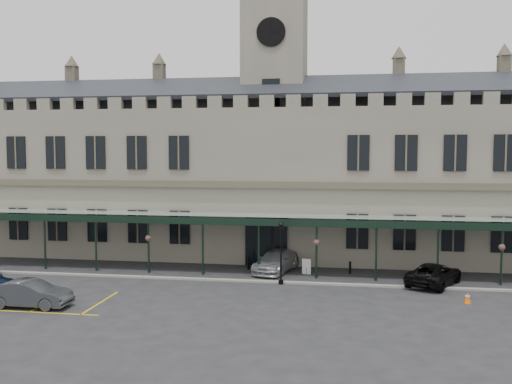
# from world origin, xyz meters

# --- Properties ---
(ground) EXTENTS (140.00, 140.00, 0.00)m
(ground) POSITION_xyz_m (0.00, 0.00, 0.00)
(ground) COLOR #252528
(station_building) EXTENTS (60.00, 10.36, 17.30)m
(station_building) POSITION_xyz_m (0.00, 15.91, 6.47)
(station_building) COLOR slate
(station_building) RESTS_ON ground
(clock_tower) EXTENTS (5.60, 5.60, 24.80)m
(clock_tower) POSITION_xyz_m (0.00, 16.00, 13.11)
(clock_tower) COLOR slate
(clock_tower) RESTS_ON ground
(canopy) EXTENTS (50.00, 4.10, 4.30)m
(canopy) POSITION_xyz_m (0.00, 7.46, 2.40)
(canopy) COLOR #8C9E93
(canopy) RESTS_ON ground
(kerb) EXTENTS (60.00, 0.40, 0.12)m
(kerb) POSITION_xyz_m (0.00, 5.50, 0.06)
(kerb) COLOR gray
(kerb) RESTS_ON ground
(parking_markings) EXTENTS (16.00, 6.00, 0.01)m
(parking_markings) POSITION_xyz_m (-14.00, -1.50, 0.00)
(parking_markings) COLOR gold
(parking_markings) RESTS_ON ground
(tree_behind_left) EXTENTS (6.00, 6.00, 16.00)m
(tree_behind_left) POSITION_xyz_m (-22.00, 25.00, 12.81)
(tree_behind_left) COLOR #332314
(tree_behind_left) RESTS_ON ground
(tree_behind_mid) EXTENTS (6.00, 6.00, 16.00)m
(tree_behind_mid) POSITION_xyz_m (8.00, 25.00, 12.81)
(tree_behind_mid) COLOR #332314
(tree_behind_mid) RESTS_ON ground
(lamp_post_mid) EXTENTS (0.40, 0.40, 4.24)m
(lamp_post_mid) POSITION_xyz_m (1.79, 5.20, 2.51)
(lamp_post_mid) COLOR black
(lamp_post_mid) RESTS_ON ground
(traffic_cone) EXTENTS (0.40, 0.40, 0.64)m
(traffic_cone) POSITION_xyz_m (12.94, 2.24, 0.31)
(traffic_cone) COLOR #FF6808
(traffic_cone) RESTS_ON ground
(sign_board) EXTENTS (0.63, 0.18, 1.09)m
(sign_board) POSITION_xyz_m (3.23, 8.50, 0.53)
(sign_board) COLOR black
(sign_board) RESTS_ON ground
(bollard_left) EXTENTS (0.17, 0.17, 0.97)m
(bollard_left) POSITION_xyz_m (-1.13, 9.51, 0.48)
(bollard_left) COLOR black
(bollard_left) RESTS_ON ground
(bollard_right) EXTENTS (0.16, 0.16, 0.88)m
(bollard_right) POSITION_xyz_m (6.30, 9.11, 0.44)
(bollard_right) COLOR black
(bollard_right) RESTS_ON ground
(car_left_b) EXTENTS (4.64, 1.65, 1.52)m
(car_left_b) POSITION_xyz_m (-11.50, -2.45, 0.76)
(car_left_b) COLOR #36393E
(car_left_b) RESTS_ON ground
(car_taxi) EXTENTS (3.41, 5.68, 1.54)m
(car_taxi) POSITION_xyz_m (1.00, 9.00, 0.77)
(car_taxi) COLOR #9C9FA4
(car_taxi) RESTS_ON ground
(car_van) EXTENTS (4.49, 5.68, 1.44)m
(car_van) POSITION_xyz_m (11.69, 6.55, 0.72)
(car_van) COLOR black
(car_van) RESTS_ON ground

